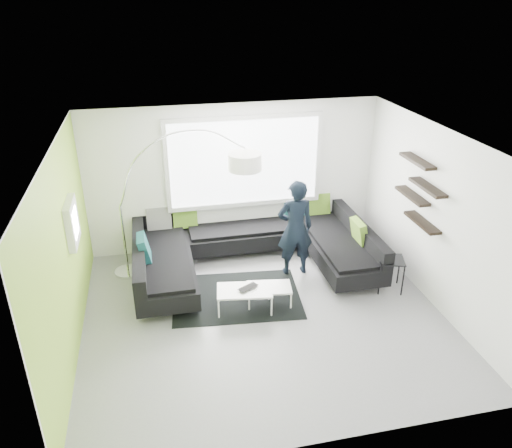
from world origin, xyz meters
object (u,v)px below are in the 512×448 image
at_px(arc_lamp, 120,207).
at_px(laptop, 250,289).
at_px(person, 295,228).
at_px(sectional_sofa, 253,250).
at_px(coffee_table, 257,296).
at_px(side_table, 389,274).

distance_m(arc_lamp, laptop, 2.64).
bearing_deg(laptop, person, 13.14).
bearing_deg(sectional_sofa, arc_lamp, 170.90).
xyz_separation_m(sectional_sofa, laptop, (-0.31, -1.21, -0.02)).
height_order(arc_lamp, laptop, arc_lamp).
xyz_separation_m(sectional_sofa, coffee_table, (-0.18, -1.15, -0.21)).
bearing_deg(person, sectional_sofa, -19.55).
bearing_deg(person, laptop, 44.24).
xyz_separation_m(sectional_sofa, person, (0.69, -0.25, 0.48)).
height_order(coffee_table, side_table, side_table).
relative_size(coffee_table, person, 0.63).
height_order(sectional_sofa, laptop, sectional_sofa).
height_order(coffee_table, person, person).
bearing_deg(person, side_table, 148.44).
distance_m(person, laptop, 1.48).
relative_size(person, laptop, 4.30).
relative_size(sectional_sofa, laptop, 10.24).
bearing_deg(laptop, side_table, -28.78).
relative_size(sectional_sofa, person, 2.38).
distance_m(side_table, person, 1.76).
bearing_deg(side_table, coffee_table, -179.51).
bearing_deg(coffee_table, person, 54.31).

